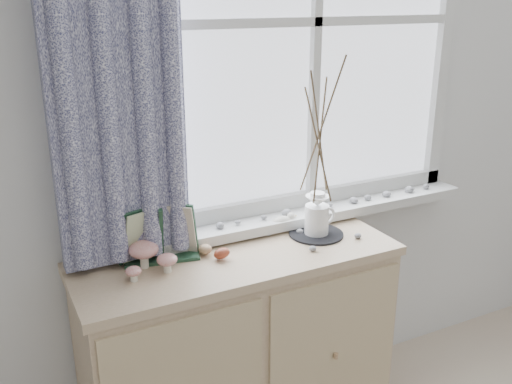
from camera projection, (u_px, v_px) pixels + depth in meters
sideboard at (239, 354)px, 2.22m from camera, size 1.20×0.45×0.85m
botanical_book at (162, 235)px, 1.99m from camera, size 0.32×0.18×0.21m
toadstool_cluster at (148, 255)px, 1.95m from camera, size 0.18×0.16×0.10m
wooden_eggs at (205, 249)px, 2.07m from camera, size 0.13×0.17×0.06m
songbird_figurine at (282, 223)px, 2.28m from camera, size 0.14×0.07×0.07m
crocheted_doily at (316, 234)px, 2.25m from camera, size 0.22×0.22×0.01m
twig_pitcher at (320, 133)px, 2.12m from camera, size 0.29×0.29×0.72m
sideboard_pebbles at (309, 237)px, 2.21m from camera, size 0.33×0.23×0.02m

